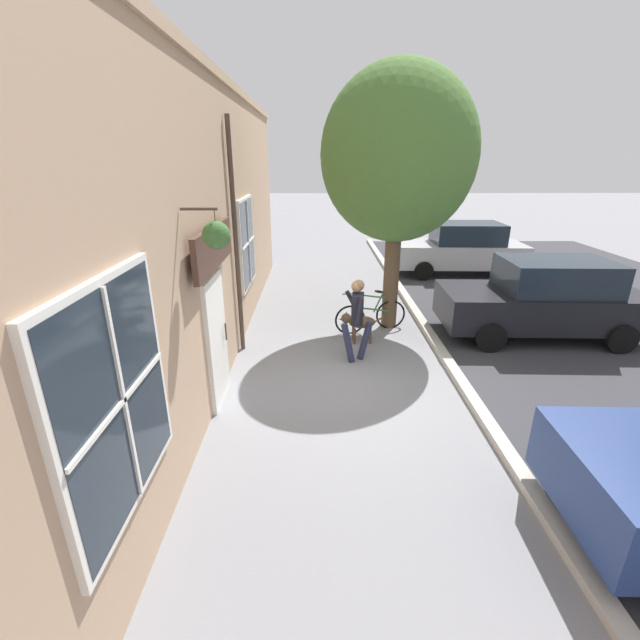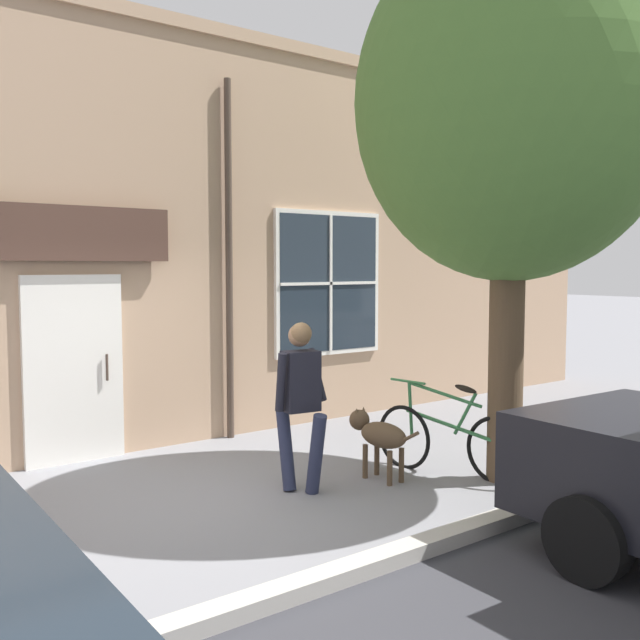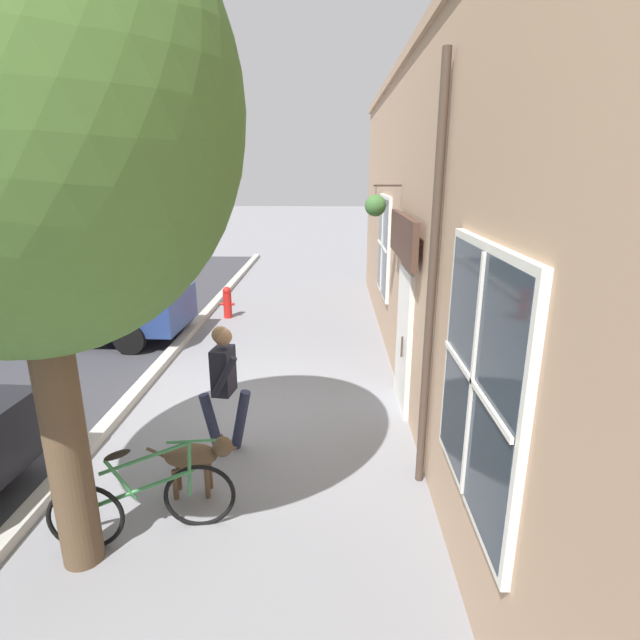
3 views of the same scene
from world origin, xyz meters
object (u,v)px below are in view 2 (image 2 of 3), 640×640
Objects in this scene: dog_on_leash at (379,434)px; leaning_bicycle at (448,439)px; street_tree_by_curb at (504,110)px; pedestrian_walking at (300,391)px.

leaning_bicycle is at bearing 63.68° from dog_on_leash.
street_tree_by_curb is 3.40m from leaning_bicycle.
street_tree_by_curb is (0.75, 0.97, 3.27)m from dog_on_leash.
dog_on_leash is at bearing -127.75° from street_tree_by_curb.
leaning_bicycle is (-0.41, -0.29, -3.36)m from street_tree_by_curb.
leaning_bicycle is at bearing 73.26° from pedestrian_walking.
pedestrian_walking is 1.05m from dog_on_leash.
street_tree_by_curb reaches higher than leaning_bicycle.
street_tree_by_curb reaches higher than dog_on_leash.
street_tree_by_curb is at bearing 34.96° from leaning_bicycle.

